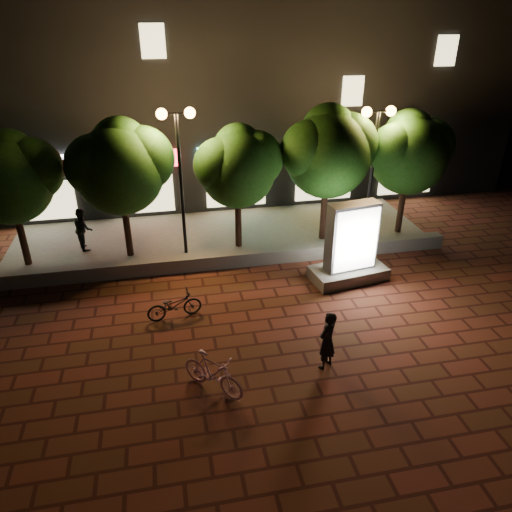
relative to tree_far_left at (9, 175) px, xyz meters
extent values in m
plane|color=#5C251D|center=(6.95, -5.46, -3.29)|extent=(80.00, 80.00, 0.00)
cube|color=slate|center=(6.95, -1.46, -3.04)|extent=(16.00, 0.45, 0.50)
cube|color=slate|center=(6.95, 1.04, -3.25)|extent=(16.00, 5.00, 0.08)
cube|color=black|center=(6.95, 7.54, 1.71)|extent=(28.00, 8.00, 10.00)
cube|color=white|center=(-0.05, 3.48, -0.69)|extent=(3.20, 0.12, 0.70)
cube|color=beige|center=(-0.05, 3.48, -2.19)|extent=(2.60, 0.10, 1.60)
cube|color=#FF2834|center=(3.95, 3.48, -0.69)|extent=(3.20, 0.12, 0.70)
cube|color=beige|center=(3.95, 3.48, -2.19)|extent=(2.60, 0.10, 1.60)
cube|color=#54FFF4|center=(7.95, 3.48, -0.69)|extent=(3.20, 0.12, 0.70)
cube|color=beige|center=(7.95, 3.48, -2.19)|extent=(2.60, 0.10, 1.60)
cube|color=orange|center=(11.95, 3.48, -0.69)|extent=(3.20, 0.12, 0.70)
cube|color=beige|center=(11.95, 3.48, -2.19)|extent=(2.60, 0.10, 1.60)
cube|color=beige|center=(15.95, 3.48, -0.69)|extent=(3.20, 0.12, 0.70)
cube|color=beige|center=(15.95, 3.48, -2.19)|extent=(2.60, 0.10, 1.60)
cube|color=beige|center=(4.95, 3.48, 3.71)|extent=(0.90, 0.10, 1.20)
cube|color=beige|center=(12.95, 3.48, 1.71)|extent=(0.90, 0.10, 1.20)
cube|color=beige|center=(16.95, 3.48, 3.21)|extent=(0.90, 0.10, 1.20)
cylinder|color=black|center=(-0.05, -0.06, -2.09)|extent=(0.24, 0.24, 2.25)
sphere|color=#234F17|center=(-0.05, -0.06, -0.19)|extent=(2.80, 2.80, 2.80)
sphere|color=#234F17|center=(0.65, 0.14, 0.11)|extent=(2.10, 2.10, 2.10)
sphere|color=#234F17|center=(0.05, 0.29, 0.51)|extent=(1.82, 1.82, 1.82)
cylinder|color=black|center=(3.45, -0.06, -2.04)|extent=(0.24, 0.24, 2.34)
sphere|color=#234F17|center=(3.45, -0.06, -0.05)|extent=(3.00, 3.00, 3.00)
sphere|color=#234F17|center=(4.20, 0.14, 0.25)|extent=(2.25, 2.25, 2.25)
sphere|color=#234F17|center=(2.77, -0.21, 0.20)|extent=(2.10, 2.10, 2.10)
sphere|color=#234F17|center=(3.55, 0.29, 0.70)|extent=(1.95, 1.95, 1.95)
cylinder|color=black|center=(7.45, -0.06, -2.11)|extent=(0.24, 0.24, 2.21)
sphere|color=#234F17|center=(7.45, -0.06, -0.26)|extent=(2.70, 2.70, 2.70)
sphere|color=#234F17|center=(8.12, 0.14, 0.04)|extent=(2.03, 2.03, 2.02)
sphere|color=#234F17|center=(6.84, -0.21, -0.01)|extent=(1.89, 1.89, 1.89)
sphere|color=#234F17|center=(7.55, 0.29, 0.41)|extent=(1.76, 1.76, 1.76)
cylinder|color=black|center=(10.75, -0.06, -2.00)|extent=(0.24, 0.24, 2.43)
sphere|color=#234F17|center=(10.75, -0.06, 0.07)|extent=(3.10, 3.10, 3.10)
sphere|color=#234F17|center=(11.52, 0.14, 0.37)|extent=(2.33, 2.33, 2.33)
sphere|color=#234F17|center=(10.05, -0.21, 0.32)|extent=(2.17, 2.17, 2.17)
sphere|color=#234F17|center=(10.85, 0.29, 0.85)|extent=(2.01, 2.02, 2.02)
cylinder|color=black|center=(13.95, -0.06, -2.06)|extent=(0.24, 0.24, 2.29)
sphere|color=#234F17|center=(13.95, -0.06, -0.12)|extent=(2.90, 2.90, 2.90)
sphere|color=#234F17|center=(14.67, 0.14, 0.18)|extent=(2.18, 2.17, 2.17)
sphere|color=#234F17|center=(13.30, -0.21, 0.13)|extent=(2.03, 2.03, 2.03)
sphere|color=#234F17|center=(14.05, 0.29, 0.61)|extent=(1.89, 1.88, 1.88)
cylinder|color=black|center=(5.45, -0.26, -0.71)|extent=(0.12, 0.12, 5.00)
cylinder|color=black|center=(5.45, -0.26, 1.79)|extent=(0.90, 0.08, 0.08)
sphere|color=#F6983D|center=(5.00, -0.26, 1.79)|extent=(0.36, 0.36, 0.36)
sphere|color=#F6983D|center=(5.90, -0.26, 1.79)|extent=(0.36, 0.36, 0.36)
cylinder|color=black|center=(12.45, -0.26, -0.81)|extent=(0.12, 0.12, 4.80)
cylinder|color=black|center=(12.45, -0.26, 1.59)|extent=(0.90, 0.08, 0.08)
sphere|color=#F6983D|center=(12.00, -0.26, 1.59)|extent=(0.36, 0.36, 0.36)
sphere|color=#F6983D|center=(12.90, -0.26, 1.59)|extent=(0.36, 0.36, 0.36)
cube|color=slate|center=(10.64, -3.14, -3.09)|extent=(2.65, 1.61, 0.41)
cube|color=#4C4C51|center=(10.64, -3.14, -1.74)|extent=(1.72, 0.82, 2.28)
cube|color=white|center=(10.68, -3.44, -1.74)|extent=(1.49, 0.28, 2.07)
cube|color=white|center=(10.59, -2.85, -1.74)|extent=(1.49, 0.28, 2.07)
imported|color=#CD8AAE|center=(5.59, -7.52, -2.77)|extent=(1.57, 1.57, 1.04)
imported|color=black|center=(8.46, -7.22, -2.49)|extent=(0.70, 0.67, 1.61)
imported|color=black|center=(4.84, -4.28, -2.87)|extent=(1.67, 0.82, 0.84)
imported|color=black|center=(1.81, 0.83, -2.41)|extent=(0.83, 0.93, 1.60)
camera|label=1|loc=(4.86, -16.20, 4.80)|focal=33.65mm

